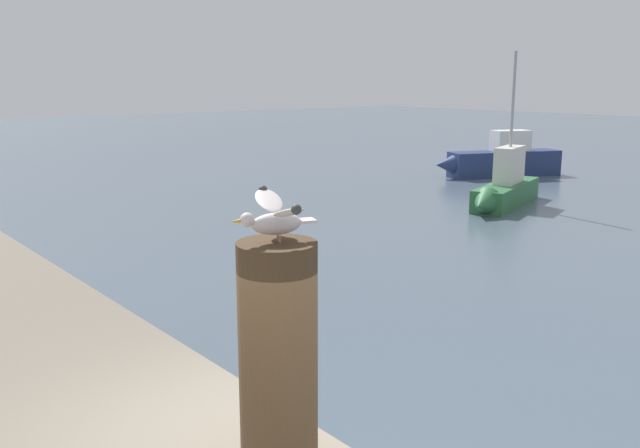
% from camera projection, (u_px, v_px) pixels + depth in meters
% --- Properties ---
extents(mooring_post, '(0.37, 0.37, 1.12)m').
position_uv_depth(mooring_post, '(278.00, 359.00, 3.15)').
color(mooring_post, '#4C3823').
rests_on(mooring_post, harbor_quay).
extents(seagull, '(0.55, 0.38, 0.22)m').
position_uv_depth(seagull, '(275.00, 217.00, 3.01)').
color(seagull, tan).
rests_on(seagull, mooring_post).
extents(boat_navy, '(2.54, 4.64, 1.60)m').
position_uv_depth(boat_navy, '(498.00, 160.00, 23.70)').
color(boat_navy, navy).
rests_on(boat_navy, ground_plane).
extents(boat_green, '(2.07, 4.08, 4.11)m').
position_uv_depth(boat_green, '(504.00, 189.00, 18.06)').
color(boat_green, '#2D6B3D').
rests_on(boat_green, ground_plane).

